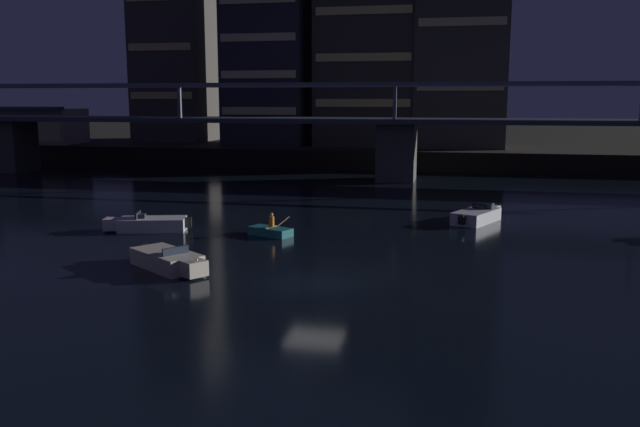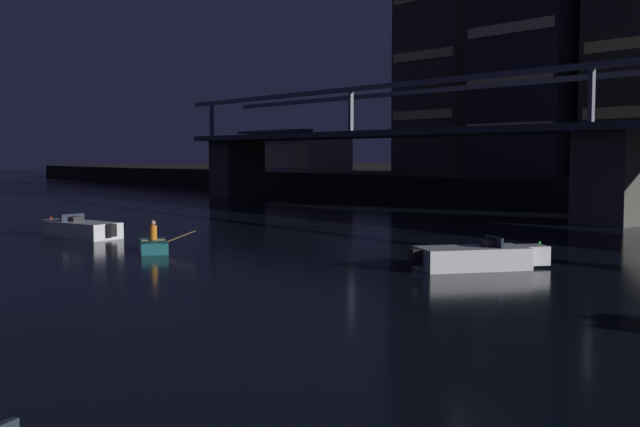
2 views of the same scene
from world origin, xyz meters
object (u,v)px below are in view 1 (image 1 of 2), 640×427
(speedboat_near_center, at_px, (478,216))
(dinghy_with_paddler, at_px, (270,231))
(river_bridge, at_px, (397,134))
(waterfront_pavilion, at_px, (34,126))
(tower_west_low, at_px, (176,25))
(speedboat_mid_right, at_px, (149,224))
(tower_central, at_px, (369,37))
(tower_west_tall, at_px, (270,57))
(speedboat_mid_left, at_px, (169,260))

(speedboat_near_center, relative_size, dinghy_with_paddler, 1.76)
(river_bridge, relative_size, waterfront_pavilion, 7.27)
(tower_west_low, height_order, speedboat_near_center, tower_west_low)
(waterfront_pavilion, xyz_separation_m, speedboat_mid_right, (35.24, -40.08, -4.02))
(river_bridge, relative_size, speedboat_near_center, 18.09)
(waterfront_pavilion, distance_m, dinghy_with_paddler, 58.66)
(tower_west_low, distance_m, speedboat_mid_right, 55.82)
(dinghy_with_paddler, bearing_deg, waterfront_pavilion, 137.02)
(tower_central, bearing_deg, waterfront_pavilion, -171.95)
(river_bridge, bearing_deg, dinghy_with_paddler, -99.57)
(waterfront_pavilion, bearing_deg, speedboat_near_center, -31.07)
(speedboat_mid_right, xyz_separation_m, dinghy_with_paddler, (7.56, 0.19, -0.14))
(tower_west_tall, distance_m, speedboat_mid_right, 47.07)
(river_bridge, distance_m, speedboat_mid_right, 30.99)
(speedboat_mid_left, height_order, speedboat_mid_right, same)
(tower_central, relative_size, dinghy_with_paddler, 9.38)
(speedboat_near_center, relative_size, speedboat_mid_right, 0.96)
(speedboat_mid_left, xyz_separation_m, dinghy_with_paddler, (2.53, 8.42, -0.14))
(waterfront_pavilion, height_order, speedboat_near_center, waterfront_pavilion)
(tower_west_low, distance_m, speedboat_near_center, 60.03)
(river_bridge, distance_m, tower_west_low, 40.36)
(tower_west_low, height_order, tower_west_tall, tower_west_low)
(tower_west_low, bearing_deg, tower_west_tall, -17.04)
(tower_central, relative_size, waterfront_pavilion, 2.13)
(speedboat_near_center, xyz_separation_m, dinghy_with_paddler, (-11.95, -6.90, -0.14))
(tower_central, xyz_separation_m, dinghy_with_paddler, (0.49, -45.88, -15.01))
(river_bridge, height_order, tower_west_low, tower_west_low)
(river_bridge, xyz_separation_m, speedboat_near_center, (7.23, -21.08, -4.07))
(speedboat_mid_left, height_order, dinghy_with_paddler, dinghy_with_paddler)
(tower_west_low, height_order, tower_central, tower_west_low)
(speedboat_near_center, height_order, dinghy_with_paddler, dinghy_with_paddler)
(tower_west_low, relative_size, tower_west_tall, 1.42)
(tower_west_tall, bearing_deg, speedboat_mid_left, -79.15)
(speedboat_mid_right, relative_size, dinghy_with_paddler, 1.84)
(speedboat_mid_left, bearing_deg, speedboat_mid_right, 121.43)
(dinghy_with_paddler, bearing_deg, river_bridge, 80.43)
(river_bridge, relative_size, tower_central, 3.40)
(tower_west_tall, xyz_separation_m, speedboat_mid_left, (10.22, -53.30, -12.52))
(tower_central, relative_size, speedboat_mid_right, 5.11)
(speedboat_mid_left, bearing_deg, waterfront_pavilion, 129.81)
(dinghy_with_paddler, bearing_deg, speedboat_near_center, 30.01)
(river_bridge, distance_m, speedboat_mid_left, 37.33)
(speedboat_mid_right, bearing_deg, speedboat_near_center, 19.97)
(tower_central, bearing_deg, speedboat_near_center, -72.30)
(speedboat_mid_right, bearing_deg, waterfront_pavilion, 131.32)
(tower_west_low, bearing_deg, speedboat_mid_right, -68.53)
(tower_west_tall, bearing_deg, dinghy_with_paddler, -74.15)
(waterfront_pavilion, relative_size, speedboat_mid_left, 2.63)
(tower_central, height_order, speedboat_mid_right, tower_central)
(tower_west_tall, height_order, tower_central, tower_central)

